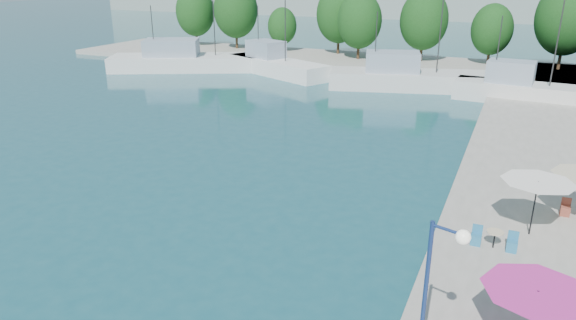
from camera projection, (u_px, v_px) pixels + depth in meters
The scene contains 17 objects.
quay_far at pixel (382, 64), 66.75m from camera, with size 90.00×16.00×0.60m, color gray.
trawler_01 at pixel (194, 61), 64.26m from camera, with size 21.74×14.72×10.20m.
trawler_02 at pixel (275, 65), 61.46m from camera, with size 15.05×9.94×10.20m.
trawler_03 at pixel (413, 79), 53.52m from camera, with size 18.74×9.32×10.20m.
trawler_04 at pixel (528, 92), 47.58m from camera, with size 13.94×4.64×10.20m.
tree_01 at pixel (195, 12), 80.66m from camera, with size 6.04×6.04×8.94m.
tree_02 at pixel (236, 10), 77.00m from camera, with size 6.61×6.61×9.79m.
tree_03 at pixel (282, 26), 74.90m from camera, with size 4.23×4.23×6.26m.
tree_04 at pixel (339, 14), 71.70m from camera, with size 6.40×6.40×9.47m.
tree_05 at pixel (360, 21), 67.38m from camera, with size 5.82×5.82×8.62m.
tree_06 at pixel (424, 20), 65.60m from camera, with size 6.12×6.12×9.05m.
tree_07 at pixel (492, 29), 63.50m from camera, with size 5.03×5.03×7.44m.
tree_08 at pixel (567, 18), 59.58m from camera, with size 6.98×6.98×10.34m.
umbrella_pink at pixel (537, 299), 14.83m from camera, with size 3.23×3.23×2.18m.
umbrella_white at pixel (537, 187), 21.79m from camera, with size 3.06×3.06×2.50m.
cafe_table_02 at pixel (494, 242), 21.34m from camera, with size 1.82×0.70×0.76m.
street_lamp at pixel (439, 279), 13.02m from camera, with size 1.00×0.48×5.03m.
Camera 1 is at (8.42, 0.90, 11.37)m, focal length 32.00 mm.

